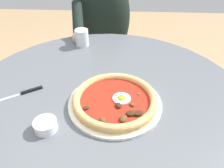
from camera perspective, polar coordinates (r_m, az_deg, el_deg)
The scene contains 7 objects.
dining_table at distance 0.89m, azimuth -1.81°, elevation -10.24°, with size 1.06×1.06×0.73m.
pizza_on_plate at distance 0.75m, azimuth 0.79°, elevation -4.20°, with size 0.32×0.32×0.04m.
water_glass at distance 1.12m, azimuth -7.69°, elevation 11.43°, with size 0.06×0.06×0.08m.
steak_knife at distance 0.86m, azimuth -21.62°, elevation -2.10°, with size 0.17×0.11×0.01m.
ramekin_capers at distance 0.70m, azimuth -16.67°, elevation -10.02°, with size 0.07×0.07×0.03m.
diner_person at distance 1.53m, azimuth -2.36°, elevation 8.86°, with size 0.37×0.51×1.18m.
cafe_chair_diner at distance 1.66m, azimuth -2.34°, elevation 10.65°, with size 0.46×0.46×0.81m.
Camera 1 is at (0.06, -0.60, 1.24)m, focal length 35.74 mm.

